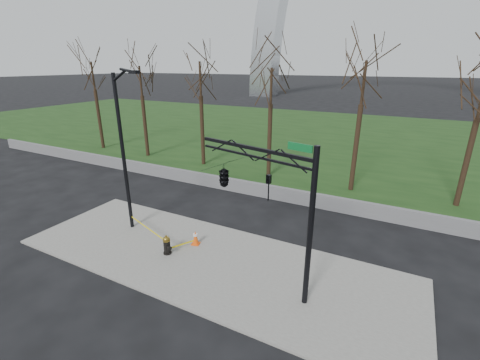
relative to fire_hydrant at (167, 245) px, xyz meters
The scene contains 10 objects.
ground 1.95m from the fire_hydrant, 14.87° to the left, with size 500.00×500.00×0.00m, color black.
sidewalk 1.94m from the fire_hydrant, 14.87° to the left, with size 18.00×6.00×0.10m, color slate.
grass_strip 30.54m from the fire_hydrant, 86.60° to the left, with size 120.00×40.00×0.06m, color #183513.
guardrail 8.67m from the fire_hydrant, 77.94° to the left, with size 60.00×0.30×0.90m, color #59595B.
tree_row 13.16m from the fire_hydrant, 91.16° to the left, with size 41.87×4.00×9.37m.
fire_hydrant is the anchor object (origin of this frame).
traffic_cone 1.46m from the fire_hydrant, 62.37° to the left, with size 0.45×0.45×0.72m.
street_light 5.36m from the fire_hydrant, 160.61° to the left, with size 2.32×0.88×8.21m.
traffic_signal_mast 5.01m from the fire_hydrant, ahead, with size 4.98×2.54×6.00m.
caution_tape 1.28m from the fire_hydrant, 151.32° to the left, with size 4.08×1.29×0.47m.
Camera 1 is at (7.14, -10.37, 8.36)m, focal length 24.18 mm.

